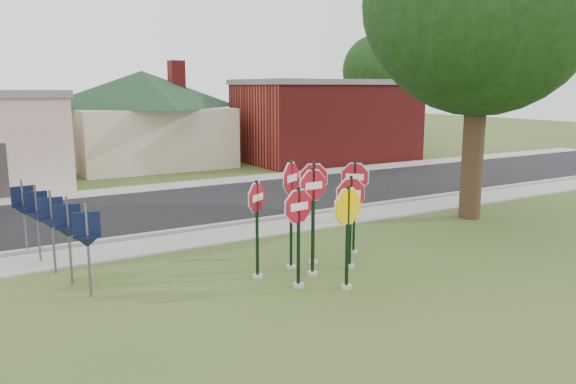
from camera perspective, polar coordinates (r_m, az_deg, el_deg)
ground at (r=12.45m, az=6.73°, el=-9.83°), size 120.00×120.00×0.00m
sidewalk_near at (r=16.92m, az=-4.65°, el=-4.14°), size 60.00×1.60×0.06m
road at (r=20.96m, az=-10.07°, el=-1.41°), size 60.00×7.00×0.04m
sidewalk_far at (r=24.96m, az=-13.57°, el=0.41°), size 60.00×1.60×0.06m
curb at (r=17.79m, az=-6.07°, el=-3.29°), size 60.00×0.20×0.14m
stop_sign_center at (r=12.88m, az=2.55°, el=-1.48°), size 1.03×0.24×2.64m
stop_sign_yellow at (r=12.08m, az=6.07°, el=-3.18°), size 1.11×0.24×2.39m
stop_sign_left at (r=12.12m, az=1.07°, el=-3.30°), size 1.03×0.24×2.34m
stop_sign_right at (r=13.52m, az=6.37°, el=-1.74°), size 1.10×0.24×2.37m
stop_sign_back_right at (r=13.71m, az=2.61°, el=-0.72°), size 0.95×0.34×2.66m
stop_sign_back_left at (r=13.28m, az=0.32°, el=-0.69°), size 0.91×0.58×2.76m
stop_sign_far_right at (r=14.67m, az=6.78°, el=-0.28°), size 0.72×0.74×2.56m
stop_sign_far_left at (r=12.71m, az=-3.17°, el=-2.59°), size 0.82×0.53×2.37m
route_sign_row at (r=14.18m, az=-22.86°, el=-2.90°), size 1.43×4.63×2.00m
building_house at (r=32.54m, az=-14.53°, el=9.10°), size 11.60×11.60×6.20m
building_brick at (r=33.74m, az=3.98°, el=7.34°), size 10.20×6.20×4.75m
bg_tree_right at (r=45.73m, az=9.13°, el=12.08°), size 5.60×5.60×8.40m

